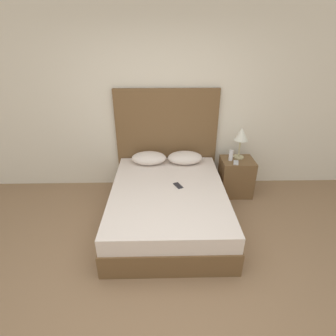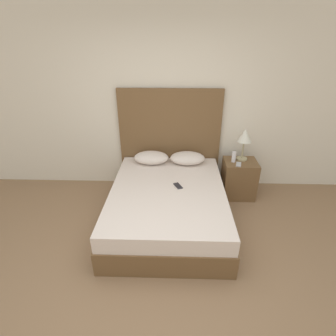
{
  "view_description": "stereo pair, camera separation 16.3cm",
  "coord_description": "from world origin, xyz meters",
  "px_view_note": "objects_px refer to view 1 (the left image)",
  "views": [
    {
      "loc": [
        0.03,
        -1.65,
        2.27
      ],
      "look_at": [
        0.1,
        1.3,
        0.75
      ],
      "focal_mm": 28.0,
      "sensor_mm": 36.0,
      "label": 1
    },
    {
      "loc": [
        0.19,
        -1.65,
        2.27
      ],
      "look_at": [
        0.1,
        1.3,
        0.75
      ],
      "focal_mm": 28.0,
      "sensor_mm": 36.0,
      "label": 2
    }
  ],
  "objects_px": {
    "nightstand": "(236,177)",
    "table_lamp": "(241,136)",
    "phone_on_nightstand": "(236,163)",
    "phone_on_bed": "(178,186)",
    "bed": "(168,205)"
  },
  "relations": [
    {
      "from": "nightstand",
      "to": "phone_on_nightstand",
      "type": "distance_m",
      "value": 0.32
    },
    {
      "from": "bed",
      "to": "phone_on_nightstand",
      "type": "relative_size",
      "value": 11.78
    },
    {
      "from": "nightstand",
      "to": "phone_on_nightstand",
      "type": "bearing_deg",
      "value": -120.13
    },
    {
      "from": "bed",
      "to": "table_lamp",
      "type": "xyz_separation_m",
      "value": [
        1.09,
        0.75,
        0.69
      ]
    },
    {
      "from": "table_lamp",
      "to": "phone_on_bed",
      "type": "bearing_deg",
      "value": -144.77
    },
    {
      "from": "nightstand",
      "to": "bed",
      "type": "bearing_deg",
      "value": -148.08
    },
    {
      "from": "phone_on_bed",
      "to": "phone_on_nightstand",
      "type": "bearing_deg",
      "value": 29.35
    },
    {
      "from": "phone_on_nightstand",
      "to": "nightstand",
      "type": "bearing_deg",
      "value": 59.87
    },
    {
      "from": "nightstand",
      "to": "table_lamp",
      "type": "xyz_separation_m",
      "value": [
        0.02,
        0.08,
        0.64
      ]
    },
    {
      "from": "bed",
      "to": "phone_on_bed",
      "type": "relative_size",
      "value": 11.58
    },
    {
      "from": "phone_on_nightstand",
      "to": "table_lamp",
      "type": "bearing_deg",
      "value": 65.97
    },
    {
      "from": "nightstand",
      "to": "table_lamp",
      "type": "bearing_deg",
      "value": 74.48
    },
    {
      "from": "nightstand",
      "to": "table_lamp",
      "type": "distance_m",
      "value": 0.65
    },
    {
      "from": "table_lamp",
      "to": "phone_on_nightstand",
      "type": "bearing_deg",
      "value": -114.03
    },
    {
      "from": "phone_on_nightstand",
      "to": "phone_on_bed",
      "type": "bearing_deg",
      "value": -150.65
    }
  ]
}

